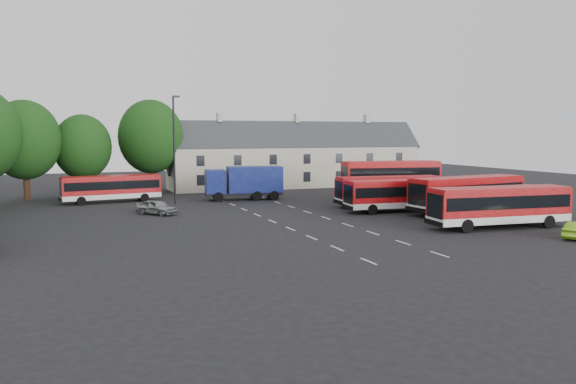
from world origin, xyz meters
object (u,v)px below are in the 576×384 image
Objects in this scene: silver_car at (157,207)px; bus_dd_south at (391,178)px; box_truck at (245,181)px; lamppost at (174,146)px; bus_row_a at (500,203)px.

bus_dd_south is at bearing -37.12° from silver_car.
lamppost is at bearing -167.39° from box_truck.
lamppost is (-22.15, 6.78, 3.53)m from bus_dd_south.
lamppost reaches higher than bus_row_a.
bus_row_a reaches higher than silver_car.
bus_row_a is 32.53m from lamppost.
box_truck is 2.16× the size of silver_car.
bus_dd_south reaches higher than box_truck.
box_truck is 0.78× the size of lamppost.
lamppost reaches higher than silver_car.
silver_car is at bearing -170.08° from bus_dd_south.
box_truck is at bearing 122.69° from bus_row_a.
silver_car is 9.61m from lamppost.
box_truck is at bearing 3.95° from lamppost.
bus_dd_south is 16.07m from box_truck.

